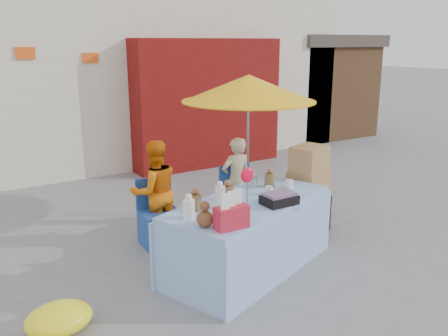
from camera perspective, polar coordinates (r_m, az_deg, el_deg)
ground at (r=5.66m, az=0.40°, el=-11.66°), size 80.00×80.00×0.00m
backdrop at (r=12.23m, az=-17.49°, el=16.97°), size 14.00×8.00×7.80m
market_table at (r=5.44m, az=2.92°, el=-7.95°), size 2.34×1.67×1.29m
chair_left at (r=6.16m, az=-7.65°, el=-6.88°), size 0.51×0.50×0.85m
chair_right at (r=6.73m, az=2.09°, el=-4.83°), size 0.51×0.50×0.85m
vendor_orange at (r=6.14m, az=-8.32°, el=-2.85°), size 0.68×0.55×1.35m
vendor_beige at (r=6.72m, az=1.47°, el=-1.53°), size 0.47×0.33×1.25m
umbrella at (r=6.77m, az=2.98°, el=9.50°), size 1.90×1.90×2.09m
box_stack at (r=6.49m, az=10.04°, el=-3.00°), size 0.65×0.59×1.21m
tarp_bundle at (r=4.69m, az=-19.23°, el=-16.74°), size 0.69×0.60×0.27m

